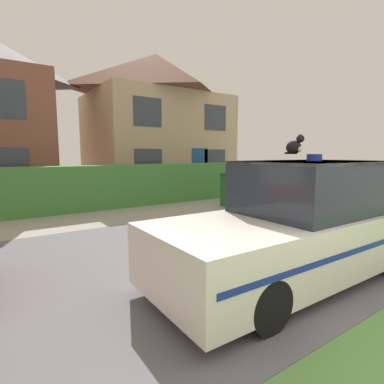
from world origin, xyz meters
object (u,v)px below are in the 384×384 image
Objects in this scene: wheelie_bin at (232,190)px; house_right at (157,120)px; cat at (295,146)px; police_car at (300,224)px.

house_right is at bearing 87.62° from wheelie_bin.
cat is 0.04× the size of house_right.
police_car is at bearing -109.01° from house_right.
police_car is at bearing -116.50° from wheelie_bin.
wheelie_bin is at bearing -121.97° from police_car.
cat reaches higher than wheelie_bin.
house_right is (4.37, 12.69, 2.92)m from police_car.
house_right is 8.32m from wheelie_bin.
police_car is 3.86× the size of wheelie_bin.
police_car reaches higher than wheelie_bin.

